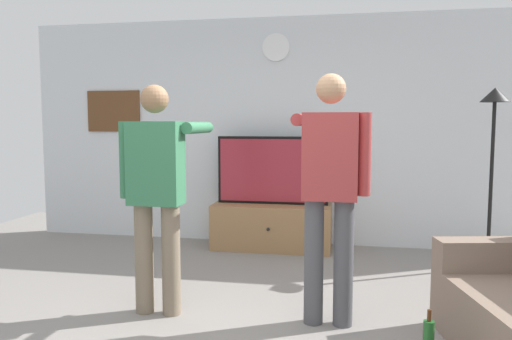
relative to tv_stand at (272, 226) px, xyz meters
name	(u,v)px	position (x,y,z in m)	size (l,w,h in m)	color
back_wall	(285,132)	(0.10, 0.35, 1.09)	(6.40, 0.10, 2.70)	silver
tv_stand	(272,226)	(0.00, 0.00, 0.00)	(1.36, 0.56, 0.52)	#997047
television	(273,170)	(0.00, 0.05, 0.65)	(1.29, 0.07, 0.78)	black
wall_clock	(276,47)	(0.00, 0.29, 2.08)	(0.32, 0.32, 0.03)	white
framed_picture	(114,111)	(-2.08, 0.30, 1.35)	(0.70, 0.04, 0.51)	brown
floor_lamp	(493,140)	(2.26, -0.37, 1.03)	(0.32, 0.32, 1.80)	black
person_standing_nearer_lamp	(157,186)	(-0.56, -2.09, 0.72)	(0.57, 0.78, 1.74)	#7A6B56
person_standing_nearer_couch	(330,185)	(0.73, -2.06, 0.76)	(0.56, 0.78, 1.80)	#4C4C51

